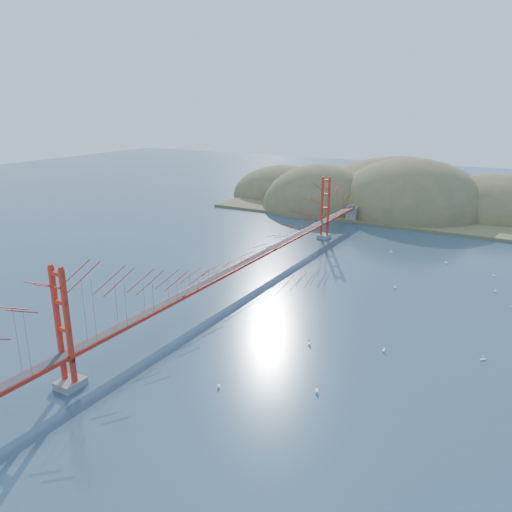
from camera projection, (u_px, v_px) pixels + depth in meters
The scene contains 13 objects.
ground at pixel (242, 286), 70.51m from camera, with size 320.00×320.00×0.00m, color #2E485C.
bridge at pixel (242, 238), 68.58m from camera, with size 2.20×94.40×12.00m.
far_headlands at pixel (391, 204), 126.11m from camera, with size 84.00×58.00×25.00m.
sailboat_12 at pixel (446, 262), 80.46m from camera, with size 0.63×0.63×0.68m.
sailboat_0 at pixel (384, 350), 52.19m from camera, with size 0.49×0.57×0.66m.
sailboat_4 at pixel (495, 291), 68.45m from camera, with size 0.52×0.53×0.59m.
sailboat_16 at pixel (395, 287), 69.89m from camera, with size 0.59×0.59×0.62m.
sailboat_6 at pixel (317, 389), 44.99m from camera, with size 0.65×0.65×0.73m.
sailboat_3 at pixel (391, 252), 86.10m from camera, with size 0.59×0.58×0.66m.
sailboat_10 at pixel (219, 385), 45.73m from camera, with size 0.57×0.57×0.62m.
sailboat_7 at pixel (494, 275), 74.54m from camera, with size 0.55×0.55×0.60m.
sailboat_14 at pixel (483, 359), 50.36m from camera, with size 0.68×0.68×0.71m.
sailboat_extra_0 at pixel (309, 343), 53.72m from camera, with size 0.56×0.60×0.68m.
Camera 1 is at (34.76, -56.20, 25.07)m, focal length 35.00 mm.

